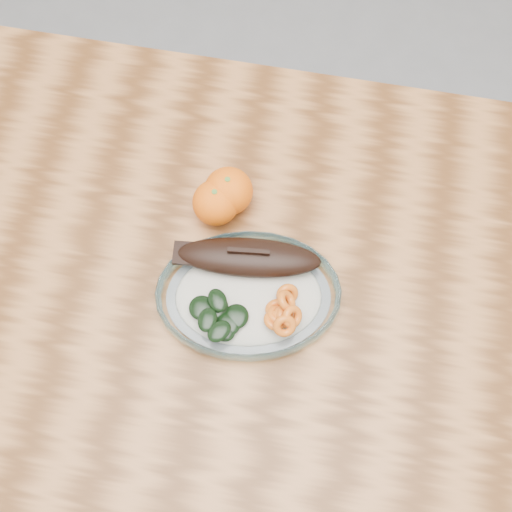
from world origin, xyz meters
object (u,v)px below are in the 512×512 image
plated_meal (248,293)px  orange_right (228,191)px  dining_table (223,302)px  orange_left (216,203)px

plated_meal → orange_right: size_ratio=7.59×
dining_table → plated_meal: (0.05, -0.02, 0.12)m
orange_left → orange_right: size_ratio=0.95×
dining_table → orange_right: 0.19m
dining_table → orange_right: size_ratio=16.22×
plated_meal → dining_table: bearing=148.0°
dining_table → plated_meal: plated_meal is taller
dining_table → plated_meal: 0.13m
dining_table → orange_left: orange_left is taller
orange_left → orange_right: 0.03m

